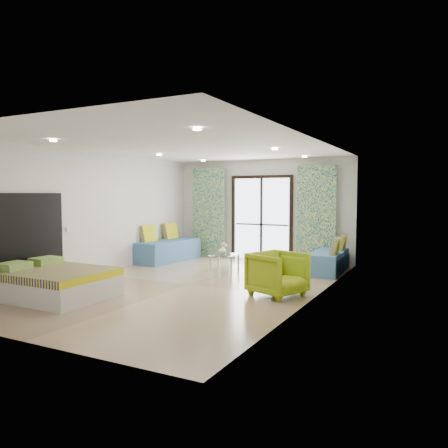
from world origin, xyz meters
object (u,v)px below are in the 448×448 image
at_px(bed, 55,283).
at_px(armchair, 278,272).
at_px(daybed_left, 167,249).
at_px(coffee_table, 225,256).
at_px(daybed_right, 329,261).

distance_m(bed, armchair, 3.86).
height_order(daybed_left, armchair, daybed_left).
bearing_deg(bed, daybed_left, 98.53).
bearing_deg(bed, coffee_table, 69.53).
bearing_deg(bed, armchair, 29.30).
distance_m(bed, coffee_table, 3.95).
bearing_deg(daybed_left, daybed_right, 7.70).
bearing_deg(armchair, daybed_left, 79.63).
bearing_deg(daybed_left, bed, -77.91).
height_order(daybed_right, coffee_table, daybed_right).
height_order(daybed_right, armchair, armchair).
relative_size(daybed_left, daybed_right, 1.17).
bearing_deg(daybed_right, armchair, -96.73).
height_order(bed, armchair, armchair).
xyz_separation_m(daybed_left, daybed_right, (4.23, 0.31, -0.04)).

